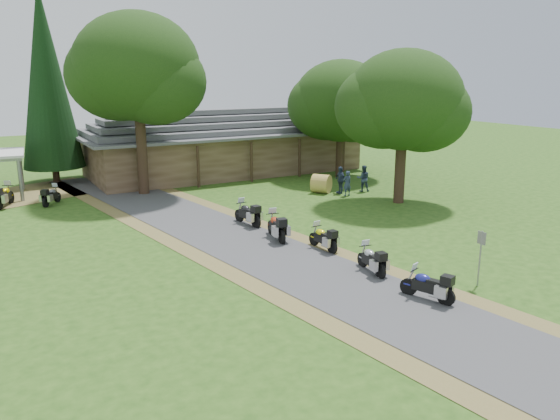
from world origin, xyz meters
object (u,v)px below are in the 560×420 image
motorcycle_row_c (323,237)px  motorcycle_carport_b (51,195)px  motorcycle_row_b (371,258)px  motorcycle_row_d (276,225)px  lodge (225,141)px  hay_bale (321,184)px  motorcycle_carport_a (4,195)px  motorcycle_row_e (247,212)px  motorcycle_row_a (427,284)px

motorcycle_row_c → motorcycle_carport_b: size_ratio=0.99×
motorcycle_row_b → motorcycle_carport_b: 20.30m
motorcycle_row_d → motorcycle_carport_b: (-8.06, 12.52, -0.09)m
lodge → hay_bale: size_ratio=17.92×
motorcycle_row_b → motorcycle_carport_b: (-9.10, 18.14, 0.00)m
motorcycle_row_c → motorcycle_carport_a: motorcycle_carport_a is taller
lodge → motorcycle_carport_b: bearing=-159.7°
motorcycle_carport_a → motorcycle_carport_b: 2.54m
motorcycle_row_d → motorcycle_carport_b: size_ratio=1.15×
motorcycle_row_e → motorcycle_carport_b: size_ratio=1.11×
motorcycle_row_c → motorcycle_carport_a: (-11.49, 15.67, 0.11)m
lodge → motorcycle_row_e: bearing=-110.1°
motorcycle_row_a → motorcycle_row_d: 8.70m
motorcycle_row_a → motorcycle_carport_a: motorcycle_carport_a is taller
motorcycle_row_e → motorcycle_carport_b: motorcycle_row_e is taller
motorcycle_row_a → motorcycle_carport_b: motorcycle_row_a is taller
motorcycle_row_a → motorcycle_row_e: size_ratio=0.92×
motorcycle_row_e → motorcycle_carport_a: bearing=36.9°
motorcycle_row_a → motorcycle_row_e: 11.58m
motorcycle_row_d → motorcycle_carport_a: bearing=49.2°
motorcycle_carport_a → motorcycle_carport_b: bearing=-83.4°
motorcycle_row_c → motorcycle_row_b: bearing=177.9°
motorcycle_row_d → motorcycle_carport_a: motorcycle_carport_a is taller
motorcycle_row_d → motorcycle_carport_b: motorcycle_row_d is taller
motorcycle_row_a → hay_bale: (6.50, 16.05, -0.00)m
motorcycle_row_e → lodge: bearing=-28.1°
motorcycle_carport_a → hay_bale: (17.96, -5.94, -0.10)m
motorcycle_row_e → hay_bale: motorcycle_row_e is taller
motorcycle_carport_a → hay_bale: 18.92m
motorcycle_row_e → motorcycle_row_d: bearing=173.2°
motorcycle_carport_a → motorcycle_row_c: bearing=-118.2°
motorcycle_carport_a → motorcycle_carport_b: size_ratio=1.18×
lodge → motorcycle_carport_b: 14.36m
motorcycle_carport_a → motorcycle_row_e: bearing=-109.6°
motorcycle_row_a → motorcycle_row_d: motorcycle_row_d is taller
motorcycle_row_c → motorcycle_row_a: bearing=177.4°
motorcycle_row_a → motorcycle_row_c: 6.32m
motorcycle_row_d → motorcycle_row_a: bearing=-162.4°
motorcycle_row_d → motorcycle_carport_a: 16.96m
motorcycle_row_c → motorcycle_row_e: size_ratio=0.90×
lodge → motorcycle_carport_a: size_ratio=10.56×
motorcycle_row_b → motorcycle_row_d: (-1.04, 5.62, 0.09)m
motorcycle_carport_b → lodge: bearing=-34.0°
lodge → motorcycle_row_c: lodge is taller
lodge → motorcycle_carport_b: (-13.35, -4.94, -1.86)m
motorcycle_carport_a → motorcycle_row_d: bearing=-116.3°
motorcycle_row_c → motorcycle_row_e: 5.32m
motorcycle_row_c → motorcycle_carport_a: bearing=34.0°
motorcycle_row_c → lodge: bearing=-14.5°
motorcycle_row_c → hay_bale: (6.47, 9.73, 0.02)m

